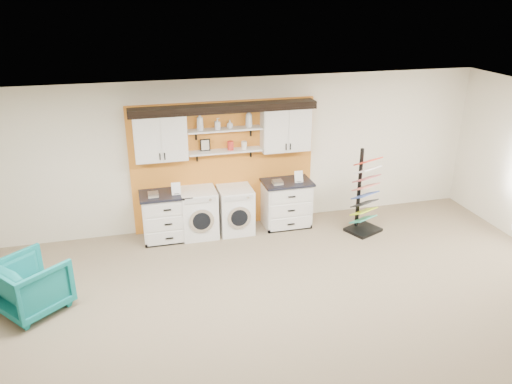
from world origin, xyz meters
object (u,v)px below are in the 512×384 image
object	(u,v)px
base_cabinet_left	(167,216)
sample_rack	(364,206)
base_cabinet_right	(286,203)
armchair	(32,285)
washer	(199,213)
dryer	(235,210)

from	to	relation	value
base_cabinet_left	sample_rack	world-z (taller)	sample_rack
base_cabinet_right	armchair	xyz separation A→B (m)	(-4.29, -1.72, -0.06)
washer	dryer	distance (m)	0.68
base_cabinet_right	sample_rack	world-z (taller)	sample_rack
washer	armchair	distance (m)	3.13
base_cabinet_left	dryer	world-z (taller)	base_cabinet_left
sample_rack	base_cabinet_right	bearing A→B (deg)	131.33
base_cabinet_right	armchair	bearing A→B (deg)	-158.12
sample_rack	washer	bearing A→B (deg)	144.84
washer	base_cabinet_right	bearing A→B (deg)	0.12
dryer	armchair	xyz separation A→B (m)	(-3.29, -1.72, -0.04)
base_cabinet_right	dryer	world-z (taller)	base_cabinet_right
base_cabinet_right	washer	bearing A→B (deg)	-179.88
washer	dryer	size ratio (longest dim) A/B	1.04
dryer	sample_rack	bearing A→B (deg)	-14.77
base_cabinet_right	dryer	distance (m)	1.00
washer	armchair	size ratio (longest dim) A/B	1.03
sample_rack	armchair	xyz separation A→B (m)	(-5.60, -1.11, -0.12)
dryer	armchair	world-z (taller)	dryer
base_cabinet_left	base_cabinet_right	xyz separation A→B (m)	(2.26, -0.00, 0.01)
washer	dryer	xyz separation A→B (m)	(0.68, 0.00, -0.02)
base_cabinet_left	dryer	bearing A→B (deg)	-0.15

